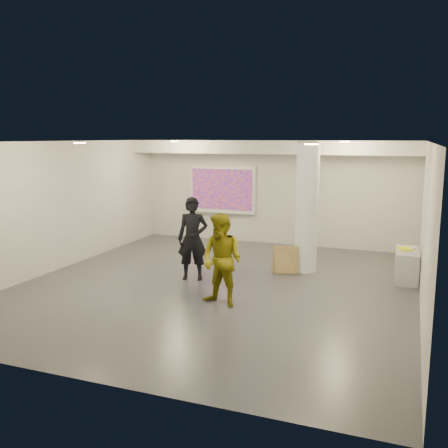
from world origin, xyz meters
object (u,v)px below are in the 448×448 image
at_px(projection_screen, 222,190).
at_px(credenza, 407,265).
at_px(woman, 193,239).
at_px(man, 222,260).
at_px(column, 307,207).

relative_size(projection_screen, credenza, 1.82).
height_order(projection_screen, credenza, projection_screen).
bearing_deg(woman, man, -63.19).
height_order(column, credenza, column).
distance_m(column, credenza, 2.51).
xyz_separation_m(column, credenza, (2.22, 0.01, -1.16)).
relative_size(credenza, man, 0.67).
bearing_deg(man, projection_screen, 124.83).
relative_size(woman, man, 1.05).
distance_m(credenza, man, 4.37).
bearing_deg(projection_screen, column, -40.56).
height_order(column, projection_screen, column).
xyz_separation_m(column, woman, (-2.17, -1.55, -0.59)).
distance_m(projection_screen, woman, 4.35).
height_order(column, man, column).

